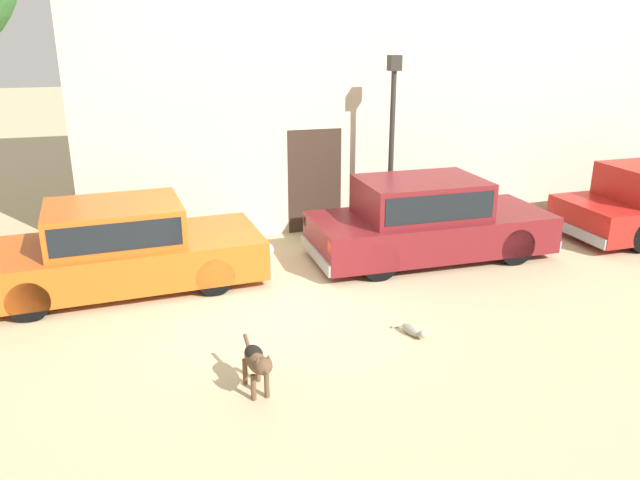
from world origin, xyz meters
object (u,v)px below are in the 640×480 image
parked_sedan_nearest (119,246)px  stray_cat (413,330)px  parked_sedan_second (426,219)px  street_lamp (392,123)px  stray_dog_spotted (257,361)px

parked_sedan_nearest → stray_cat: (3.85, -2.86, -0.62)m
parked_sedan_nearest → parked_sedan_second: bearing=-5.0°
stray_cat → street_lamp: size_ratio=0.15×
parked_sedan_nearest → stray_dog_spotted: (1.55, -3.69, -0.28)m
parked_sedan_second → stray_cat: parked_sedan_second is taller
parked_sedan_second → street_lamp: (-0.22, 1.25, 1.55)m
stray_cat → street_lamp: bearing=141.8°
parked_sedan_nearest → parked_sedan_second: size_ratio=1.05×
stray_cat → street_lamp: 4.78m
stray_cat → street_lamp: street_lamp is taller
parked_sedan_nearest → stray_dog_spotted: parked_sedan_nearest is taller
parked_sedan_nearest → stray_cat: bearing=-40.9°
parked_sedan_nearest → stray_cat: 4.84m
stray_cat → street_lamp: (1.25, 4.05, 2.21)m
parked_sedan_nearest → parked_sedan_second: 5.32m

